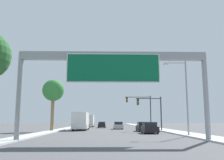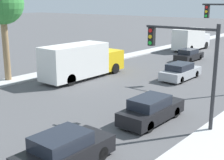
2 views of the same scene
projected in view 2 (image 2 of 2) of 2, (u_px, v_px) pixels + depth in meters
median_strip_left at (153, 50)px, 43.88m from camera, size 2.00×120.00×0.15m
car_mid_left at (180, 72)px, 27.73m from camera, size 1.84×4.66×1.46m
car_far_left at (65, 151)px, 12.96m from camera, size 1.86×4.36×1.53m
car_mid_right at (151, 110)px, 17.92m from camera, size 1.75×4.65×1.50m
car_near_center at (189, 55)px, 36.44m from camera, size 1.76×4.37×1.39m
truck_box_primary at (81, 61)px, 27.82m from camera, size 2.48×8.73×3.14m
truck_box_secondary at (191, 39)px, 44.08m from camera, size 2.37×7.54×3.10m
traffic_light_near_intersection at (190, 58)px, 16.57m from camera, size 4.29×0.32×5.68m
palm_tree_background at (2, 5)px, 25.58m from camera, size 3.53×3.53×8.40m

